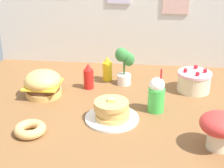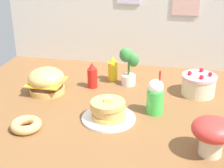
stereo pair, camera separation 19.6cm
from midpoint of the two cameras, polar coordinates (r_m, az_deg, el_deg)
ground_plane at (r=2.09m, az=1.13°, el=-5.38°), size 2.17×1.90×0.02m
back_wall at (r=2.81m, az=5.00°, el=12.54°), size 2.17×0.04×0.92m
burger at (r=2.35m, az=-9.17°, el=0.45°), size 0.26×0.26×0.19m
pancake_stack at (r=1.98m, az=2.22°, el=-4.91°), size 0.33×0.33×0.14m
layer_cake at (r=2.41m, az=17.29°, el=-0.15°), size 0.24×0.24×0.18m
ketchup_bottle at (r=2.41m, az=-1.17°, el=1.37°), size 0.07×0.07×0.20m
mustard_bottle at (r=2.54m, az=2.34°, el=2.59°), size 0.07×0.07×0.20m
cream_soda_cup at (r=2.06m, az=10.34°, el=-2.26°), size 0.11×0.11×0.29m
donut_pink_glaze at (r=1.94m, az=-12.13°, el=-7.10°), size 0.18×0.18×0.05m
potted_plant at (r=2.44m, az=5.24°, el=3.31°), size 0.14×0.11×0.30m
mushroom_stool at (r=1.74m, az=20.43°, el=-8.13°), size 0.22×0.22×0.21m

